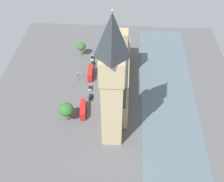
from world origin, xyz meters
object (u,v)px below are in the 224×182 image
(clock_tower, at_px, (112,84))
(plane_tree_corner, at_px, (81,47))
(street_lamp_slot_11, at_px, (78,75))
(double_decker_bus_far_end, at_px, (90,73))
(double_decker_bus_leading, at_px, (83,109))
(pedestrian_kerbside, at_px, (102,107))
(parliament_building, at_px, (119,73))
(pedestrian_midblock, at_px, (106,80))
(plane_tree_under_trees, at_px, (68,109))
(car_black_opposite_hall, at_px, (91,97))
(car_dark_green_trailing, at_px, (93,64))
(plane_tree_slot_10, at_px, (66,110))
(car_white_by_river_gate, at_px, (92,58))
(car_silver_near_tower, at_px, (90,88))

(clock_tower, xyz_separation_m, plane_tree_corner, (22.55, -61.68, -25.83))
(street_lamp_slot_11, bearing_deg, double_decker_bus_far_end, -147.36)
(clock_tower, height_order, double_decker_bus_leading, clock_tower)
(clock_tower, relative_size, double_decker_bus_far_end, 5.85)
(clock_tower, relative_size, pedestrian_kerbside, 37.46)
(clock_tower, bearing_deg, parliament_building, -92.36)
(pedestrian_midblock, height_order, plane_tree_under_trees, plane_tree_under_trees)
(pedestrian_midblock, bearing_deg, street_lamp_slot_11, -98.18)
(double_decker_bus_far_end, bearing_deg, car_black_opposite_hall, 94.23)
(plane_tree_corner, bearing_deg, car_dark_green_trailing, 130.23)
(parliament_building, distance_m, plane_tree_corner, 35.09)
(pedestrian_midblock, height_order, street_lamp_slot_11, street_lamp_slot_11)
(plane_tree_corner, bearing_deg, street_lamp_slot_11, 93.77)
(double_decker_bus_leading, xyz_separation_m, plane_tree_corner, (7.47, -47.83, 3.71))
(pedestrian_kerbside, xyz_separation_m, plane_tree_slot_10, (15.54, 8.42, 6.38))
(pedestrian_kerbside, height_order, plane_tree_under_trees, plane_tree_under_trees)
(parliament_building, distance_m, plane_tree_slot_10, 35.81)
(plane_tree_corner, bearing_deg, car_white_by_river_gate, 152.24)
(car_silver_near_tower, bearing_deg, double_decker_bus_leading, -95.85)
(double_decker_bus_leading, distance_m, plane_tree_slot_10, 9.44)
(clock_tower, relative_size, car_silver_near_tower, 14.94)
(parliament_building, xyz_separation_m, pedestrian_midblock, (7.55, -1.82, -7.35))
(car_white_by_river_gate, bearing_deg, plane_tree_corner, 150.46)
(clock_tower, bearing_deg, car_dark_green_trailing, -74.31)
(car_dark_green_trailing, height_order, pedestrian_midblock, car_dark_green_trailing)
(pedestrian_midblock, height_order, plane_tree_slot_10, plane_tree_slot_10)
(plane_tree_slot_10, relative_size, street_lamp_slot_11, 1.68)
(car_dark_green_trailing, height_order, car_silver_near_tower, same)
(parliament_building, height_order, car_dark_green_trailing, parliament_building)
(plane_tree_slot_10, bearing_deg, pedestrian_midblock, -118.58)
(clock_tower, distance_m, plane_tree_under_trees, 36.11)
(pedestrian_kerbside, distance_m, street_lamp_slot_11, 25.35)
(double_decker_bus_far_end, bearing_deg, double_decker_bus_leading, 86.68)
(parliament_building, xyz_separation_m, double_decker_bus_far_end, (16.32, -5.59, -5.44))
(car_white_by_river_gate, height_order, pedestrian_kerbside, car_white_by_river_gate)
(plane_tree_under_trees, bearing_deg, pedestrian_kerbside, -156.95)
(parliament_building, relative_size, car_silver_near_tower, 14.16)
(double_decker_bus_far_end, bearing_deg, car_white_by_river_gate, -89.82)
(car_dark_green_trailing, relative_size, plane_tree_corner, 0.53)
(car_silver_near_tower, xyz_separation_m, double_decker_bus_leading, (1.23, 17.56, 1.75))
(car_white_by_river_gate, height_order, double_decker_bus_leading, double_decker_bus_leading)
(car_black_opposite_hall, bearing_deg, car_silver_near_tower, -81.84)
(clock_tower, bearing_deg, car_black_opposite_hall, -62.58)
(clock_tower, distance_m, plane_tree_corner, 70.57)
(plane_tree_slot_10, bearing_deg, pedestrian_kerbside, -151.54)
(parliament_building, xyz_separation_m, car_dark_green_trailing, (16.22, -16.25, -7.18))
(parliament_building, xyz_separation_m, car_black_opposite_hall, (14.19, 11.71, -7.19))
(car_white_by_river_gate, distance_m, car_silver_near_tower, 26.72)
(pedestrian_midblock, relative_size, plane_tree_slot_10, 0.16)
(car_silver_near_tower, relative_size, plane_tree_slot_10, 0.41)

